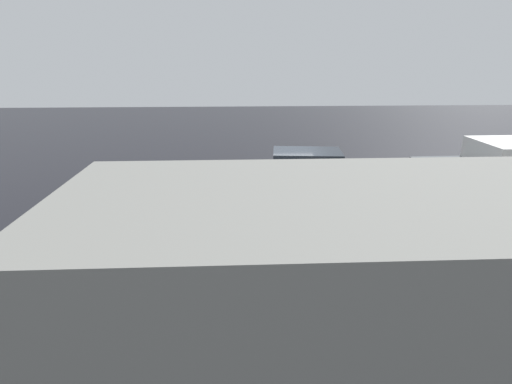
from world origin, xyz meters
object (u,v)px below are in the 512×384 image
fire_hydrant (193,224)px  sign_post (165,207)px  delivery_truck (507,179)px  moving_hatchback (300,179)px  pedestrian (163,215)px

fire_hydrant → sign_post: size_ratio=0.33×
delivery_truck → fire_hydrant: (10.14, 1.00, -0.97)m
moving_hatchback → delivery_truck: size_ratio=0.75×
delivery_truck → pedestrian: size_ratio=4.43×
fire_hydrant → pedestrian: bearing=-4.0°
fire_hydrant → moving_hatchback: bearing=-146.4°
moving_hatchback → delivery_truck: delivery_truck is taller
pedestrian → sign_post: 1.96m
pedestrian → fire_hydrant: bearing=176.0°
moving_hatchback → pedestrian: bearing=27.3°
sign_post → moving_hatchback: bearing=-135.3°
fire_hydrant → pedestrian: pedestrian is taller
moving_hatchback → fire_hydrant: (3.54, 2.36, -0.63)m
delivery_truck → pedestrian: delivery_truck is taller
delivery_truck → sign_post: bearing=13.9°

